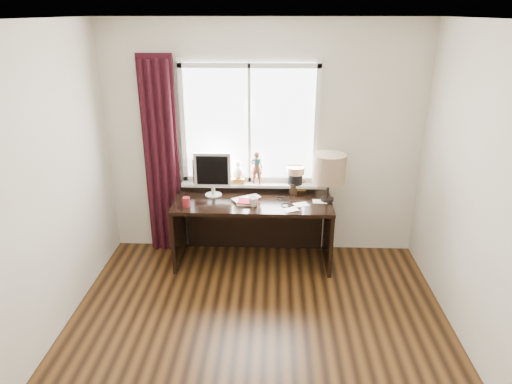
{
  "coord_description": "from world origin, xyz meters",
  "views": [
    {
      "loc": [
        0.12,
        -2.89,
        2.65
      ],
      "look_at": [
        -0.05,
        1.25,
        1.0
      ],
      "focal_mm": 32.0,
      "sensor_mm": 36.0,
      "label": 1
    }
  ],
  "objects_px": {
    "desk": "(253,217)",
    "table_lamp": "(329,169)",
    "monitor": "(213,172)",
    "mug": "(253,201)",
    "laptop": "(246,198)",
    "red_cup": "(186,202)"
  },
  "relations": [
    {
      "from": "mug",
      "to": "red_cup",
      "type": "height_order",
      "value": "mug"
    },
    {
      "from": "laptop",
      "to": "monitor",
      "type": "distance_m",
      "value": 0.47
    },
    {
      "from": "laptop",
      "to": "mug",
      "type": "xyz_separation_m",
      "value": [
        0.08,
        -0.17,
        0.04
      ]
    },
    {
      "from": "mug",
      "to": "monitor",
      "type": "xyz_separation_m",
      "value": [
        -0.45,
        0.27,
        0.23
      ]
    },
    {
      "from": "desk",
      "to": "monitor",
      "type": "relative_size",
      "value": 3.47
    },
    {
      "from": "red_cup",
      "to": "desk",
      "type": "height_order",
      "value": "red_cup"
    },
    {
      "from": "monitor",
      "to": "table_lamp",
      "type": "xyz_separation_m",
      "value": [
        1.24,
        -0.1,
        0.09
      ]
    },
    {
      "from": "red_cup",
      "to": "mug",
      "type": "bearing_deg",
      "value": 3.49
    },
    {
      "from": "laptop",
      "to": "mug",
      "type": "relative_size",
      "value": 2.94
    },
    {
      "from": "desk",
      "to": "table_lamp",
      "type": "relative_size",
      "value": 3.27
    },
    {
      "from": "desk",
      "to": "monitor",
      "type": "height_order",
      "value": "monitor"
    },
    {
      "from": "monitor",
      "to": "red_cup",
      "type": "bearing_deg",
      "value": -127.84
    },
    {
      "from": "red_cup",
      "to": "desk",
      "type": "bearing_deg",
      "value": 22.63
    },
    {
      "from": "desk",
      "to": "monitor",
      "type": "bearing_deg",
      "value": 176.55
    },
    {
      "from": "laptop",
      "to": "table_lamp",
      "type": "relative_size",
      "value": 0.6
    },
    {
      "from": "table_lamp",
      "to": "red_cup",
      "type": "bearing_deg",
      "value": -171.75
    },
    {
      "from": "desk",
      "to": "monitor",
      "type": "distance_m",
      "value": 0.68
    },
    {
      "from": "mug",
      "to": "table_lamp",
      "type": "xyz_separation_m",
      "value": [
        0.79,
        0.17,
        0.31
      ]
    },
    {
      "from": "laptop",
      "to": "red_cup",
      "type": "distance_m",
      "value": 0.65
    },
    {
      "from": "mug",
      "to": "desk",
      "type": "xyz_separation_m",
      "value": [
        -0.01,
        0.24,
        -0.3
      ]
    },
    {
      "from": "monitor",
      "to": "table_lamp",
      "type": "height_order",
      "value": "table_lamp"
    },
    {
      "from": "monitor",
      "to": "table_lamp",
      "type": "relative_size",
      "value": 0.94
    }
  ]
}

